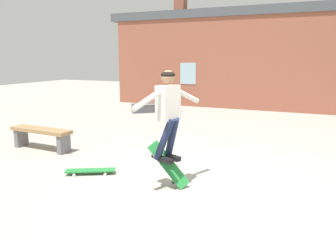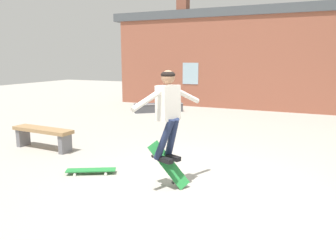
{
  "view_description": "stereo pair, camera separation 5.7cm",
  "coord_description": "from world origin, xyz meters",
  "px_view_note": "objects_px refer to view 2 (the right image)",
  "views": [
    {
      "loc": [
        1.59,
        -4.81,
        2.07
      ],
      "look_at": [
        -0.39,
        -0.26,
        1.12
      ],
      "focal_mm": 35.0,
      "sensor_mm": 36.0,
      "label": 1
    },
    {
      "loc": [
        1.64,
        -4.79,
        2.07
      ],
      "look_at": [
        -0.39,
        -0.26,
        1.12
      ],
      "focal_mm": 35.0,
      "sensor_mm": 36.0,
      "label": 2
    }
  ],
  "objects_px": {
    "park_bench": "(43,134)",
    "skater": "(168,108)",
    "skate_ledge": "(159,108)",
    "skateboard_flipping": "(169,165)",
    "skateboard_resting": "(91,170)"
  },
  "relations": [
    {
      "from": "skateboard_resting",
      "to": "skater",
      "type": "bearing_deg",
      "value": -29.6
    },
    {
      "from": "park_bench",
      "to": "skater",
      "type": "distance_m",
      "value": 3.79
    },
    {
      "from": "park_bench",
      "to": "skateboard_flipping",
      "type": "relative_size",
      "value": 2.11
    },
    {
      "from": "skater",
      "to": "skateboard_flipping",
      "type": "height_order",
      "value": "skater"
    },
    {
      "from": "skate_ledge",
      "to": "skateboard_resting",
      "type": "relative_size",
      "value": 1.96
    },
    {
      "from": "skater",
      "to": "skateboard_resting",
      "type": "relative_size",
      "value": 1.64
    },
    {
      "from": "skate_ledge",
      "to": "skateboard_resting",
      "type": "xyz_separation_m",
      "value": [
        1.89,
        -6.69,
        -0.1
      ]
    },
    {
      "from": "park_bench",
      "to": "skater",
      "type": "relative_size",
      "value": 1.12
    },
    {
      "from": "skateboard_resting",
      "to": "skate_ledge",
      "type": "bearing_deg",
      "value": 77.5
    },
    {
      "from": "park_bench",
      "to": "skateboard_flipping",
      "type": "bearing_deg",
      "value": -10.73
    },
    {
      "from": "skate_ledge",
      "to": "park_bench",
      "type": "bearing_deg",
      "value": -130.44
    },
    {
      "from": "park_bench",
      "to": "skate_ledge",
      "type": "relative_size",
      "value": 0.93
    },
    {
      "from": "skate_ledge",
      "to": "skateboard_flipping",
      "type": "height_order",
      "value": "skateboard_flipping"
    },
    {
      "from": "skate_ledge",
      "to": "skater",
      "type": "height_order",
      "value": "skater"
    },
    {
      "from": "skate_ledge",
      "to": "skateboard_flipping",
      "type": "relative_size",
      "value": 2.26
    }
  ]
}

